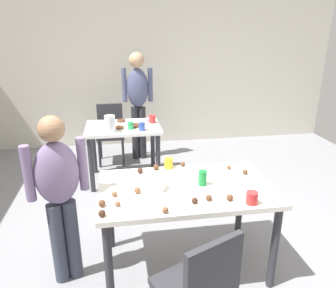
% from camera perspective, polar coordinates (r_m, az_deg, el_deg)
% --- Properties ---
extents(ground_plane, '(6.40, 6.40, 0.00)m').
position_cam_1_polar(ground_plane, '(3.04, 4.17, -19.33)').
color(ground_plane, gray).
extents(wall_back, '(6.40, 0.10, 2.60)m').
position_cam_1_polar(wall_back, '(5.56, -3.24, 13.31)').
color(wall_back, beige).
rests_on(wall_back, ground_plane).
extents(dining_table_near, '(1.36, 0.82, 0.75)m').
position_cam_1_polar(dining_table_near, '(2.59, 3.13, -9.29)').
color(dining_table_near, silver).
rests_on(dining_table_near, ground_plane).
extents(dining_table_far, '(0.94, 0.70, 0.75)m').
position_cam_1_polar(dining_table_far, '(4.18, -7.95, 1.55)').
color(dining_table_far, white).
rests_on(dining_table_far, ground_plane).
extents(chair_near_table, '(0.53, 0.53, 0.87)m').
position_cam_1_polar(chair_near_table, '(2.06, 5.82, -23.98)').
color(chair_near_table, '#2D2D33').
rests_on(chair_near_table, ground_plane).
extents(chair_far_table, '(0.40, 0.40, 0.87)m').
position_cam_1_polar(chair_far_table, '(4.90, -10.20, 2.54)').
color(chair_far_table, '#2D2D33').
rests_on(chair_far_table, ground_plane).
extents(person_girl_near, '(0.45, 0.29, 1.36)m').
position_cam_1_polar(person_girl_near, '(2.52, -18.87, -7.60)').
color(person_girl_near, '#383D4C').
rests_on(person_girl_near, ground_plane).
extents(person_adult_far, '(0.45, 0.22, 1.62)m').
position_cam_1_polar(person_adult_far, '(4.83, -5.41, 8.42)').
color(person_adult_far, '#28282D').
rests_on(person_adult_far, ground_plane).
extents(mixing_bowl, '(0.17, 0.17, 0.08)m').
position_cam_1_polar(mixing_bowl, '(2.48, -2.46, -7.24)').
color(mixing_bowl, white).
rests_on(mixing_bowl, dining_table_near).
extents(soda_can, '(0.07, 0.07, 0.12)m').
position_cam_1_polar(soda_can, '(2.55, 6.19, -6.03)').
color(soda_can, '#198438').
rests_on(soda_can, dining_table_near).
extents(fork_near, '(0.17, 0.02, 0.01)m').
position_cam_1_polar(fork_near, '(2.75, 8.24, -5.45)').
color(fork_near, silver).
rests_on(fork_near, dining_table_near).
extents(cup_near_0, '(0.08, 0.08, 0.09)m').
position_cam_1_polar(cup_near_0, '(2.36, 14.71, -9.27)').
color(cup_near_0, red).
rests_on(cup_near_0, dining_table_near).
extents(cup_near_1, '(0.07, 0.07, 0.09)m').
position_cam_1_polar(cup_near_1, '(2.84, 0.10, -3.45)').
color(cup_near_1, yellow).
rests_on(cup_near_1, dining_table_near).
extents(cake_ball_0, '(0.04, 0.04, 0.04)m').
position_cam_1_polar(cake_ball_0, '(2.81, 13.58, -4.84)').
color(cake_ball_0, brown).
rests_on(cake_ball_0, dining_table_near).
extents(cake_ball_1, '(0.05, 0.05, 0.05)m').
position_cam_1_polar(cake_ball_1, '(2.31, -11.68, -10.30)').
color(cake_ball_1, brown).
rests_on(cake_ball_1, dining_table_near).
extents(cake_ball_2, '(0.04, 0.04, 0.04)m').
position_cam_1_polar(cake_ball_2, '(2.63, 5.75, -6.15)').
color(cake_ball_2, brown).
rests_on(cake_ball_2, dining_table_near).
extents(cake_ball_3, '(0.05, 0.05, 0.05)m').
position_cam_1_polar(cake_ball_3, '(2.35, 7.26, -9.45)').
color(cake_ball_3, brown).
rests_on(cake_ball_3, dining_table_near).
extents(cake_ball_4, '(0.05, 0.05, 0.05)m').
position_cam_1_polar(cake_ball_4, '(2.76, -4.99, -4.73)').
color(cake_ball_4, '#3D2319').
rests_on(cake_ball_4, dining_table_near).
extents(cake_ball_5, '(0.04, 0.04, 0.04)m').
position_cam_1_polar(cake_ball_5, '(2.42, -9.52, -8.78)').
color(cake_ball_5, brown).
rests_on(cake_ball_5, dining_table_near).
extents(cake_ball_6, '(0.05, 0.05, 0.05)m').
position_cam_1_polar(cake_ball_6, '(2.31, 4.77, -10.00)').
color(cake_ball_6, '#3D2319').
rests_on(cake_ball_6, dining_table_near).
extents(cake_ball_7, '(0.04, 0.04, 0.04)m').
position_cam_1_polar(cake_ball_7, '(2.89, 2.64, -3.59)').
color(cake_ball_7, brown).
rests_on(cake_ball_7, dining_table_near).
extents(cake_ball_8, '(0.05, 0.05, 0.05)m').
position_cam_1_polar(cake_ball_8, '(2.38, 10.94, -9.34)').
color(cake_ball_8, brown).
rests_on(cake_ball_8, dining_table_near).
extents(cake_ball_9, '(0.05, 0.05, 0.05)m').
position_cam_1_polar(cake_ball_9, '(2.44, -5.46, -8.21)').
color(cake_ball_9, brown).
rests_on(cake_ball_9, dining_table_near).
extents(cake_ball_10, '(0.04, 0.04, 0.04)m').
position_cam_1_polar(cake_ball_10, '(2.29, -8.94, -10.48)').
color(cake_ball_10, brown).
rests_on(cake_ball_10, dining_table_near).
extents(cake_ball_11, '(0.05, 0.05, 0.05)m').
position_cam_1_polar(cake_ball_11, '(2.20, -11.69, -12.01)').
color(cake_ball_11, '#3D2319').
rests_on(cake_ball_11, dining_table_near).
extents(cake_ball_12, '(0.05, 0.05, 0.05)m').
position_cam_1_polar(cake_ball_12, '(2.19, -0.49, -11.66)').
color(cake_ball_12, brown).
rests_on(cake_ball_12, dining_table_near).
extents(cake_ball_13, '(0.05, 0.05, 0.05)m').
position_cam_1_polar(cake_ball_13, '(2.82, -2.14, -4.12)').
color(cake_ball_13, brown).
rests_on(cake_ball_13, dining_table_near).
extents(cake_ball_14, '(0.04, 0.04, 0.04)m').
position_cam_1_polar(cake_ball_14, '(2.88, 10.78, -4.08)').
color(cake_ball_14, brown).
rests_on(cake_ball_14, dining_table_near).
extents(pitcher_far, '(0.13, 0.13, 0.20)m').
position_cam_1_polar(pitcher_far, '(3.90, -10.31, 3.56)').
color(pitcher_far, white).
rests_on(pitcher_far, dining_table_far).
extents(cup_far_0, '(0.09, 0.09, 0.10)m').
position_cam_1_polar(cup_far_0, '(4.24, -2.82, 4.44)').
color(cup_far_0, red).
rests_on(cup_far_0, dining_table_far).
extents(cup_far_1, '(0.07, 0.07, 0.09)m').
position_cam_1_polar(cup_far_1, '(3.98, -6.67, 3.27)').
color(cup_far_1, green).
rests_on(cup_far_1, dining_table_far).
extents(cup_far_2, '(0.08, 0.08, 0.10)m').
position_cam_1_polar(cup_far_2, '(3.92, -4.68, 3.11)').
color(cup_far_2, '#3351B2').
rests_on(cup_far_2, dining_table_far).
extents(donut_far_0, '(0.11, 0.11, 0.03)m').
position_cam_1_polar(donut_far_0, '(4.14, -10.79, 3.25)').
color(donut_far_0, gold).
rests_on(donut_far_0, dining_table_far).
extents(donut_far_1, '(0.11, 0.11, 0.03)m').
position_cam_1_polar(donut_far_1, '(4.35, -8.39, 4.17)').
color(donut_far_1, brown).
rests_on(donut_far_1, dining_table_far).
extents(donut_far_2, '(0.13, 0.13, 0.04)m').
position_cam_1_polar(donut_far_2, '(4.09, -5.84, 3.33)').
color(donut_far_2, brown).
rests_on(donut_far_2, dining_table_far).
extents(donut_far_3, '(0.12, 0.12, 0.03)m').
position_cam_1_polar(donut_far_3, '(4.36, -3.59, 4.39)').
color(donut_far_3, pink).
rests_on(donut_far_3, dining_table_far).
extents(donut_far_4, '(0.11, 0.11, 0.03)m').
position_cam_1_polar(donut_far_4, '(4.04, -8.64, 2.96)').
color(donut_far_4, brown).
rests_on(donut_far_4, dining_table_far).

